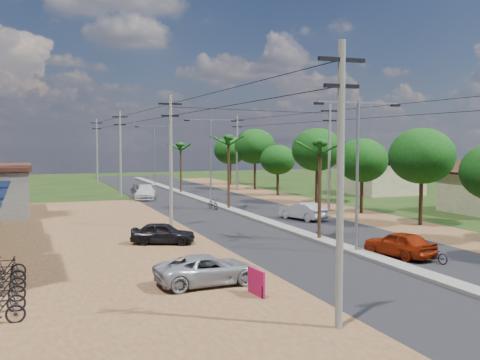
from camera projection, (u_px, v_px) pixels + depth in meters
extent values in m
plane|color=black|center=(356.00, 254.00, 29.50)|extent=(160.00, 160.00, 0.00)
cube|color=black|center=(250.00, 217.00, 43.49)|extent=(12.00, 110.00, 0.04)
cube|color=#605E56|center=(237.00, 212.00, 46.28)|extent=(1.00, 90.00, 0.18)
cube|color=#53331C|center=(50.00, 246.00, 31.65)|extent=(18.00, 46.00, 0.04)
cube|color=#53331C|center=(345.00, 212.00, 46.49)|extent=(5.00, 90.00, 0.03)
cube|color=#0D1A38|center=(3.00, 185.00, 36.12)|extent=(0.80, 5.40, 0.15)
cube|color=#9B8C69|center=(381.00, 179.00, 62.93)|extent=(7.00, 7.00, 3.30)
cylinder|color=black|center=(421.00, 193.00, 39.30)|extent=(0.28, 0.28, 4.55)
ellipsoid|color=black|center=(422.00, 156.00, 39.12)|extent=(4.60, 4.60, 3.91)
cylinder|color=black|center=(362.00, 189.00, 45.74)|extent=(0.28, 0.28, 4.06)
ellipsoid|color=black|center=(362.00, 160.00, 45.58)|extent=(4.20, 4.20, 3.57)
cylinder|color=black|center=(317.00, 178.00, 53.25)|extent=(0.28, 0.28, 4.76)
ellipsoid|color=black|center=(317.00, 150.00, 53.06)|extent=(4.80, 4.80, 4.08)
cylinder|color=black|center=(278.00, 179.00, 60.61)|extent=(0.28, 0.28, 3.64)
ellipsoid|color=black|center=(278.00, 160.00, 60.46)|extent=(3.80, 3.80, 3.23)
cylinder|color=black|center=(255.00, 169.00, 68.24)|extent=(0.28, 0.28, 4.90)
ellipsoid|color=black|center=(255.00, 146.00, 68.04)|extent=(5.00, 5.00, 4.25)
cylinder|color=black|center=(230.00, 169.00, 75.61)|extent=(0.28, 0.28, 4.34)
ellipsoid|color=black|center=(230.00, 150.00, 75.44)|extent=(4.40, 4.40, 3.74)
cylinder|color=black|center=(320.00, 192.00, 33.03)|extent=(0.22, 0.22, 5.80)
cylinder|color=black|center=(229.00, 174.00, 47.94)|extent=(0.22, 0.22, 6.20)
cylinder|color=black|center=(181.00, 169.00, 62.89)|extent=(0.22, 0.22, 5.50)
cylinder|color=gray|center=(357.00, 178.00, 29.22)|extent=(0.16, 0.16, 8.00)
cube|color=gray|center=(378.00, 103.00, 29.37)|extent=(2.40, 0.08, 0.08)
cube|color=gray|center=(338.00, 102.00, 28.52)|extent=(2.40, 0.08, 0.08)
cube|color=black|center=(395.00, 105.00, 29.77)|extent=(0.50, 0.18, 0.12)
cube|color=black|center=(319.00, 103.00, 28.14)|extent=(0.50, 0.18, 0.12)
cylinder|color=gray|center=(211.00, 161.00, 52.54)|extent=(0.16, 0.16, 8.00)
cube|color=gray|center=(223.00, 120.00, 52.69)|extent=(2.40, 0.08, 0.08)
cube|color=gray|center=(198.00, 119.00, 51.84)|extent=(2.40, 0.08, 0.08)
cube|color=black|center=(234.00, 121.00, 53.09)|extent=(0.50, 0.18, 0.12)
cube|color=black|center=(187.00, 120.00, 51.46)|extent=(0.50, 0.18, 0.12)
cylinder|color=gray|center=(154.00, 155.00, 75.86)|extent=(0.16, 0.16, 8.00)
cube|color=gray|center=(163.00, 126.00, 76.01)|extent=(2.40, 0.08, 0.08)
cube|color=gray|center=(145.00, 126.00, 75.16)|extent=(2.40, 0.08, 0.08)
cube|color=black|center=(171.00, 127.00, 76.41)|extent=(0.50, 0.18, 0.12)
cube|color=black|center=(137.00, 127.00, 74.78)|extent=(0.50, 0.18, 0.12)
cylinder|color=#605E56|center=(340.00, 187.00, 17.38)|extent=(0.24, 0.24, 9.00)
cube|color=black|center=(342.00, 60.00, 17.11)|extent=(1.60, 0.12, 0.12)
cube|color=black|center=(342.00, 86.00, 17.16)|extent=(1.20, 0.12, 0.12)
cylinder|color=#605E56|center=(171.00, 162.00, 37.90)|extent=(0.24, 0.24, 9.00)
cube|color=black|center=(170.00, 104.00, 37.63)|extent=(1.60, 0.12, 0.12)
cube|color=black|center=(170.00, 116.00, 37.69)|extent=(1.20, 0.12, 0.12)
cylinder|color=#605E56|center=(120.00, 155.00, 58.42)|extent=(0.24, 0.24, 9.00)
cube|color=black|center=(120.00, 117.00, 58.15)|extent=(1.60, 0.12, 0.12)
cube|color=black|center=(120.00, 125.00, 58.21)|extent=(1.20, 0.12, 0.12)
cylinder|color=#605E56|center=(97.00, 151.00, 78.01)|extent=(0.24, 0.24, 9.00)
cube|color=black|center=(96.00, 123.00, 77.74)|extent=(1.60, 0.12, 0.12)
cube|color=black|center=(97.00, 129.00, 77.80)|extent=(1.20, 0.12, 0.12)
cylinder|color=#605E56|center=(329.00, 158.00, 46.76)|extent=(0.24, 0.24, 9.00)
cube|color=black|center=(330.00, 111.00, 46.49)|extent=(1.60, 0.12, 0.12)
cube|color=black|center=(330.00, 121.00, 46.54)|extent=(1.20, 0.12, 0.12)
cylinder|color=#605E56|center=(237.00, 153.00, 67.28)|extent=(0.24, 0.24, 9.00)
cube|color=black|center=(237.00, 120.00, 67.01)|extent=(1.60, 0.12, 0.12)
cube|color=black|center=(237.00, 127.00, 67.06)|extent=(1.20, 0.12, 0.12)
imported|color=maroon|center=(399.00, 245.00, 28.45)|extent=(2.35, 4.13, 1.32)
imported|color=#92949A|center=(302.00, 212.00, 41.85)|extent=(2.51, 4.22, 1.31)
imported|color=beige|center=(145.00, 193.00, 56.62)|extent=(3.01, 5.00, 1.36)
imported|color=#92949A|center=(208.00, 271.00, 23.00)|extent=(4.50, 2.27, 1.22)
imported|color=black|center=(163.00, 234.00, 32.07)|extent=(3.92, 2.75, 1.24)
imported|color=black|center=(434.00, 255.00, 27.10)|extent=(0.87, 1.66, 0.83)
imported|color=black|center=(213.00, 204.00, 48.24)|extent=(0.82, 1.88, 0.96)
imported|color=black|center=(135.00, 190.00, 61.99)|extent=(1.18, 1.89, 1.10)
cube|color=#9D0E3F|center=(256.00, 283.00, 21.39)|extent=(0.21, 1.26, 1.04)
cylinder|color=black|center=(262.00, 293.00, 20.87)|extent=(0.04, 0.04, 0.52)
cylinder|color=black|center=(251.00, 286.00, 21.94)|extent=(0.04, 0.04, 0.52)
imported|color=black|center=(0.00, 300.00, 19.16)|extent=(1.67, 0.49, 1.00)
imported|color=black|center=(2.00, 290.00, 20.37)|extent=(1.67, 0.49, 1.00)
imported|color=black|center=(3.00, 282.00, 21.58)|extent=(1.67, 0.49, 1.00)
imported|color=black|center=(4.00, 274.00, 22.80)|extent=(1.67, 0.49, 1.00)
imported|color=black|center=(6.00, 268.00, 24.01)|extent=(1.67, 0.49, 1.00)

